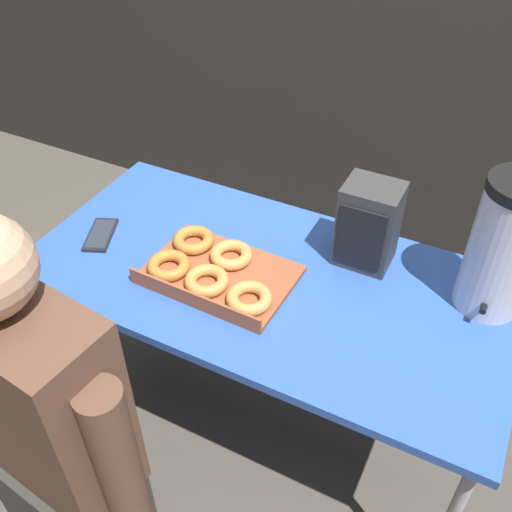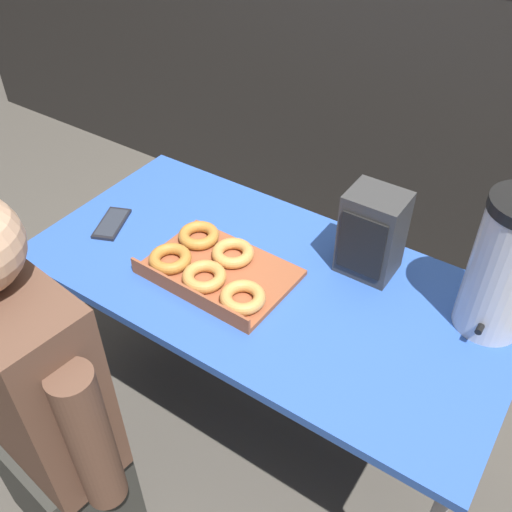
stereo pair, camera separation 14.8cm
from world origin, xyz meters
The scene contains 7 objects.
ground_plane centered at (0.00, 0.00, 0.00)m, with size 12.00×12.00×0.00m, color #4C473F.
folding_table centered at (0.00, 0.00, 0.68)m, with size 1.39×0.69×0.73m.
donut_box centered at (-0.13, -0.07, 0.75)m, with size 0.43×0.30×0.05m.
coffee_urn centered at (0.57, 0.17, 0.92)m, with size 0.18×0.20×0.41m.
cell_phone centered at (-0.54, -0.07, 0.74)m, with size 0.13×0.17×0.01m.
space_heater centered at (0.22, 0.19, 0.86)m, with size 0.16×0.14×0.25m.
person_seated centered at (-0.32, -0.60, 0.57)m, with size 0.62×0.29×1.22m.
Camera 2 is at (0.64, -1.00, 1.83)m, focal length 40.00 mm.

